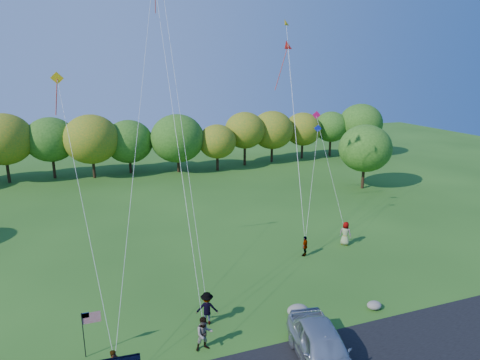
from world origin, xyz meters
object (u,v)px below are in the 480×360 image
object	(u,v)px
flyer_b	(204,334)
flyer_c	(207,308)
flyer_e	(345,233)
minivan_silver	(322,348)
flyer_d	(305,246)

from	to	relation	value
flyer_b	flyer_c	world-z (taller)	flyer_c
flyer_c	flyer_e	xyz separation A→B (m)	(13.35, 6.64, 0.01)
minivan_silver	flyer_e	size ratio (longest dim) A/B	2.99
flyer_e	flyer_d	bearing A→B (deg)	62.48
flyer_d	flyer_e	bearing A→B (deg)	147.47
minivan_silver	flyer_d	world-z (taller)	minivan_silver
flyer_d	flyer_e	distance (m)	4.09
flyer_c	flyer_e	size ratio (longest dim) A/B	0.99
flyer_b	flyer_d	size ratio (longest dim) A/B	1.16
flyer_c	flyer_e	distance (m)	14.91
flyer_b	flyer_d	bearing A→B (deg)	38.37
flyer_d	flyer_e	size ratio (longest dim) A/B	0.82
minivan_silver	flyer_e	world-z (taller)	minivan_silver
flyer_c	flyer_e	world-z (taller)	flyer_e
flyer_d	flyer_c	bearing A→B (deg)	-10.30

